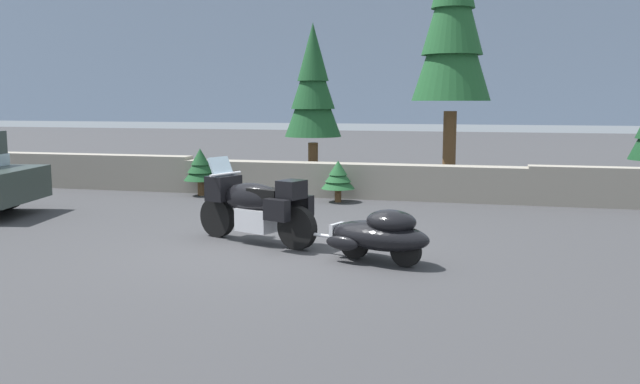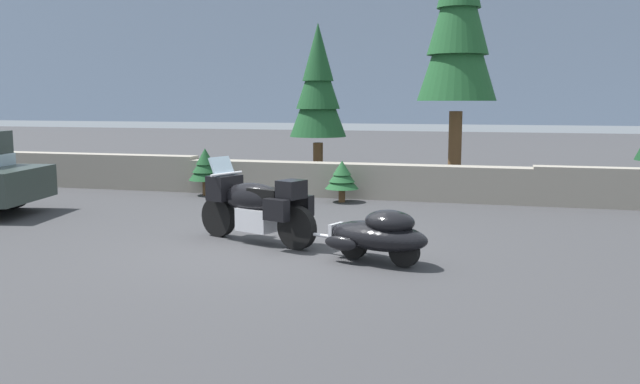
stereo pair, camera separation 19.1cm
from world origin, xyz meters
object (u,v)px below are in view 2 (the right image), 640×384
touring_motorcycle (255,204)px  pine_tree_far_right (318,86)px  car_shaped_trailer (379,234)px  pine_tree_tall (458,17)px

touring_motorcycle → pine_tree_far_right: 6.66m
car_shaped_trailer → pine_tree_tall: bearing=86.8°
touring_motorcycle → pine_tree_tall: bearing=70.9°
car_shaped_trailer → pine_tree_far_right: bearing=111.7°
pine_tree_far_right → pine_tree_tall: bearing=19.0°
pine_tree_far_right → touring_motorcycle: bearing=-83.5°
car_shaped_trailer → touring_motorcycle: bearing=159.0°
car_shaped_trailer → pine_tree_tall: pine_tree_tall is taller
touring_motorcycle → pine_tree_far_right: bearing=96.5°
touring_motorcycle → pine_tree_tall: 8.70m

